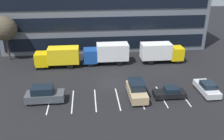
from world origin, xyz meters
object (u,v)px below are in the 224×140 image
(suv_charcoal, at_px, (44,95))
(box_truck_blue, at_px, (107,53))
(sedan_silver, at_px, (207,88))
(box_truck_yellow, at_px, (161,52))
(box_truck_yellow_all, at_px, (58,56))
(sedan_black, at_px, (170,93))
(suv_tan, at_px, (137,90))
(bare_tree, at_px, (5,29))

(suv_charcoal, bearing_deg, box_truck_blue, 53.07)
(suv_charcoal, distance_m, sedan_silver, 20.54)
(box_truck_yellow, bearing_deg, box_truck_yellow_all, -178.75)
(box_truck_yellow, height_order, sedan_black, box_truck_yellow)
(sedan_black, bearing_deg, box_truck_yellow, 79.34)
(box_truck_blue, height_order, sedan_silver, box_truck_blue)
(box_truck_yellow, xyz_separation_m, sedan_silver, (2.94, -11.09, -1.12))
(suv_tan, bearing_deg, box_truck_yellow, 60.62)
(box_truck_yellow, bearing_deg, suv_tan, -119.38)
(box_truck_yellow, xyz_separation_m, suv_tan, (-6.31, -11.21, -0.83))
(sedan_silver, height_order, suv_tan, suv_tan)
(suv_charcoal, bearing_deg, sedan_black, -1.99)
(box_truck_yellow_all, bearing_deg, bare_tree, 155.27)
(box_truck_yellow_all, bearing_deg, box_truck_blue, 4.08)
(suv_charcoal, height_order, suv_tan, suv_tan)
(bare_tree, bearing_deg, suv_charcoal, -61.36)
(box_truck_yellow_all, height_order, suv_charcoal, box_truck_yellow_all)
(box_truck_yellow_all, bearing_deg, suv_charcoal, -93.58)
(box_truck_yellow_all, relative_size, suv_charcoal, 1.53)
(box_truck_yellow_all, xyz_separation_m, sedan_silver, (19.86, -10.72, -1.07))
(suv_charcoal, bearing_deg, bare_tree, 118.64)
(suv_charcoal, bearing_deg, sedan_silver, 0.16)
(sedan_black, bearing_deg, box_truck_yellow_all, 142.47)
(box_truck_blue, xyz_separation_m, suv_tan, (2.76, -11.40, -0.90))
(box_truck_blue, distance_m, suv_tan, 11.77)
(suv_tan, xyz_separation_m, bare_tree, (-19.37, 14.88, 4.48))
(box_truck_yellow_all, distance_m, bare_tree, 10.33)
(sedan_black, distance_m, bare_tree, 28.47)
(suv_tan, xyz_separation_m, sedan_black, (4.11, -0.47, -0.37))
(suv_tan, bearing_deg, bare_tree, 142.47)
(box_truck_yellow_all, xyz_separation_m, sedan_black, (14.72, -11.31, -1.16))
(sedan_silver, distance_m, bare_tree, 32.55)
(suv_charcoal, height_order, sedan_black, suv_charcoal)
(suv_charcoal, xyz_separation_m, sedan_silver, (20.54, 0.06, -0.24))
(sedan_silver, relative_size, suv_tan, 0.94)
(box_truck_blue, distance_m, sedan_silver, 16.52)
(sedan_black, bearing_deg, suv_tan, 173.52)
(box_truck_yellow, height_order, bare_tree, bare_tree)
(box_truck_yellow_all, distance_m, suv_tan, 15.19)
(box_truck_yellow_all, bearing_deg, box_truck_yellow, 1.25)
(suv_charcoal, distance_m, sedan_black, 15.41)
(suv_tan, relative_size, bare_tree, 0.63)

